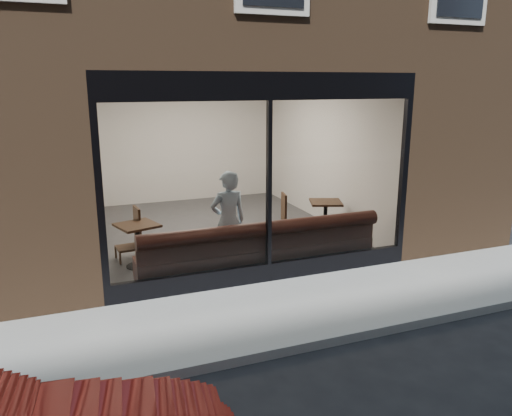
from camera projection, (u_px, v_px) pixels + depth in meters
name	position (u px, v px, depth m)	size (l,w,h in m)	color
ground	(333.00, 342.00, 6.03)	(120.00, 120.00, 0.00)	black
sidewalk_near	(297.00, 308.00, 6.94)	(40.00, 2.00, 0.01)	gray
kerb_near	(335.00, 339.00, 5.97)	(40.00, 0.10, 0.12)	gray
host_building_pier_left	(21.00, 147.00, 11.56)	(2.50, 12.00, 3.20)	brown
host_building_pier_right	(310.00, 135.00, 14.19)	(2.50, 12.00, 3.20)	brown
host_building_backfill	(159.00, 130.00, 15.59)	(5.00, 6.00, 3.20)	brown
cafe_floor	(215.00, 230.00, 10.55)	(6.00, 6.00, 0.00)	#2D2D30
cafe_ceiling	(212.00, 75.00, 9.78)	(6.00, 6.00, 0.00)	white
cafe_wall_back	(181.00, 140.00, 12.87)	(5.00, 5.00, 0.00)	silver
cafe_wall_left	(85.00, 163.00, 9.29)	(6.00, 6.00, 0.00)	silver
cafe_wall_right	(321.00, 150.00, 11.04)	(6.00, 6.00, 0.00)	silver
storefront_kick	(268.00, 272.00, 7.85)	(5.00, 0.10, 0.30)	black
storefront_header	(270.00, 86.00, 7.15)	(5.00, 0.10, 0.40)	black
storefront_mullion	(269.00, 185.00, 7.51)	(0.06, 0.10, 2.50)	black
storefront_glass	(270.00, 185.00, 7.48)	(4.80, 4.80, 0.00)	white
banquette	(259.00, 259.00, 8.19)	(4.00, 0.55, 0.45)	#341813
person	(228.00, 221.00, 8.19)	(0.61, 0.40, 1.68)	#ABCAE2
cafe_table_left	(137.00, 225.00, 8.30)	(0.62, 0.62, 0.04)	#301E12
cafe_table_right	(326.00, 202.00, 9.89)	(0.61, 0.61, 0.04)	#301E12
cafe_chair_left	(128.00, 248.00, 8.73)	(0.38, 0.38, 0.04)	#301E12
cafe_chair_right	(274.00, 229.00, 9.84)	(0.38, 0.38, 0.04)	#301E12
wall_poster	(89.00, 176.00, 9.02)	(0.02, 0.65, 0.87)	white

